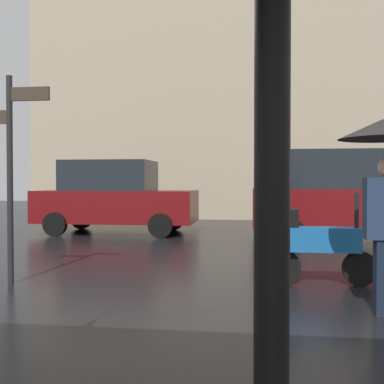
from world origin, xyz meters
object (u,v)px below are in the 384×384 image
object	(u,v)px
parked_car_left	(349,196)
parked_car_right	(115,197)
street_signpost	(10,158)
parked_scooter	(318,243)

from	to	relation	value
parked_car_left	parked_car_right	bearing A→B (deg)	-5.20
parked_car_left	parked_car_right	xyz separation A→B (m)	(-5.90, 0.95, -0.07)
parked_car_left	street_signpost	bearing A→B (deg)	48.66
parked_scooter	parked_car_right	world-z (taller)	parked_car_right
parked_scooter	street_signpost	world-z (taller)	street_signpost
parked_car_left	street_signpost	size ratio (longest dim) A/B	1.64
parked_scooter	parked_car_right	xyz separation A→B (m)	(-4.55, 5.83, 0.41)
parked_car_left	parked_car_right	world-z (taller)	parked_car_left
parked_car_right	street_signpost	bearing A→B (deg)	-70.79
street_signpost	parked_car_right	bearing A→B (deg)	94.23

